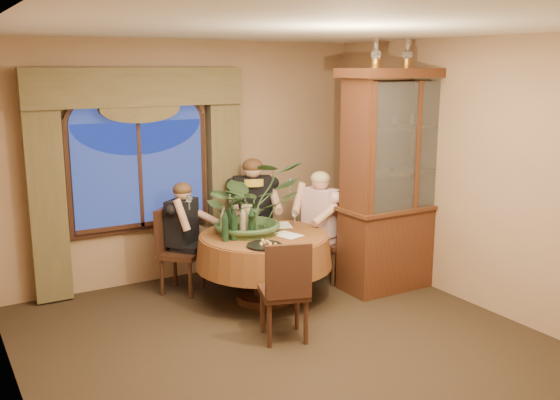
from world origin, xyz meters
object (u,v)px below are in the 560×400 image
person_pink (321,226)px  wine_bottle_4 (224,221)px  chair_back_right (242,235)px  person_back (182,236)px  chair_front_left (284,290)px  chair_right (334,241)px  wine_bottle_2 (234,225)px  person_scarf (253,217)px  wine_bottle_1 (251,222)px  chair_back (182,251)px  wine_bottle_3 (231,218)px  dining_table (264,267)px  stoneware_vase (247,219)px  oil_lamp_right (437,52)px  oil_lamp_center (407,52)px  centerpiece_plant (250,171)px  wine_bottle_5 (243,222)px  oil_lamp_left (376,52)px  olive_bowl (273,233)px  china_cabinet (402,180)px  wine_bottle_0 (225,226)px

person_pink → wine_bottle_4: bearing=80.1°
chair_back_right → person_back: 0.86m
chair_front_left → wine_bottle_4: bearing=113.8°
chair_right → person_pink: 0.24m
chair_back_right → person_pink: size_ratio=0.73×
wine_bottle_2 → person_scarf: bearing=52.7°
wine_bottle_1 → wine_bottle_4: (-0.23, 0.18, 0.00)m
chair_back → wine_bottle_4: size_ratio=2.91×
chair_back → wine_bottle_3: wine_bottle_3 is taller
dining_table → stoneware_vase: bearing=143.5°
person_back → wine_bottle_2: person_back is taller
oil_lamp_right → wine_bottle_2: oil_lamp_right is taller
dining_table → person_pink: (0.90, 0.26, 0.29)m
stoneware_vase → oil_lamp_center: bearing=-14.2°
wine_bottle_1 → centerpiece_plant: bearing=65.2°
oil_lamp_right → person_back: size_ratio=0.27×
chair_back_right → oil_lamp_center: bearing=150.4°
chair_back → wine_bottle_1: 1.00m
oil_lamp_right → chair_back: size_ratio=0.35×
dining_table → wine_bottle_2: 0.66m
chair_back_right → oil_lamp_right: bearing=157.9°
centerpiece_plant → wine_bottle_5: 0.55m
oil_lamp_left → wine_bottle_2: 2.35m
person_pink → wine_bottle_3: size_ratio=4.00×
chair_right → chair_front_left: bearing=119.6°
chair_front_left → person_scarf: person_scarf is taller
olive_bowl → chair_back_right: bearing=81.4°
chair_back_right → wine_bottle_5: wine_bottle_5 is taller
stoneware_vase → wine_bottle_1: size_ratio=0.94×
person_scarf → wine_bottle_4: person_scarf is taller
chair_right → chair_front_left: same height
dining_table → chair_back: bearing=133.9°
wine_bottle_2 → wine_bottle_3: bearing=70.8°
olive_bowl → stoneware_vase: bearing=138.4°
chair_front_left → olive_bowl: size_ratio=6.68×
china_cabinet → centerpiece_plant: size_ratio=2.07×
stoneware_vase → person_back: bearing=124.7°
dining_table → oil_lamp_right: oil_lamp_right is taller
person_scarf → wine_bottle_4: (-0.74, -0.75, 0.20)m
oil_lamp_right → wine_bottle_3: (-2.33, 0.54, -1.74)m
oil_lamp_center → wine_bottle_5: 2.56m
wine_bottle_0 → person_scarf: bearing=48.8°
dining_table → stoneware_vase: size_ratio=4.72×
dining_table → person_pink: 0.98m
dining_table → wine_bottle_1: (-0.18, -0.06, 0.54)m
dining_table → chair_right: bearing=10.2°
person_back → chair_back: bearing=23.9°
chair_back → person_pink: (1.57, -0.44, 0.18)m
wine_bottle_5 → olive_bowl: bearing=-16.4°
chair_front_left → wine_bottle_5: (0.06, 0.95, 0.44)m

